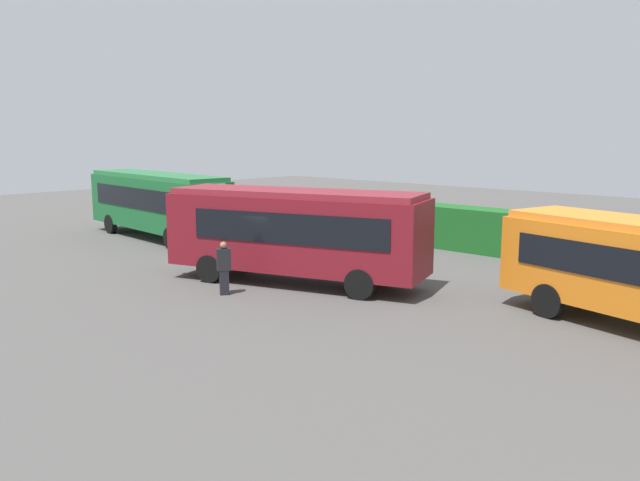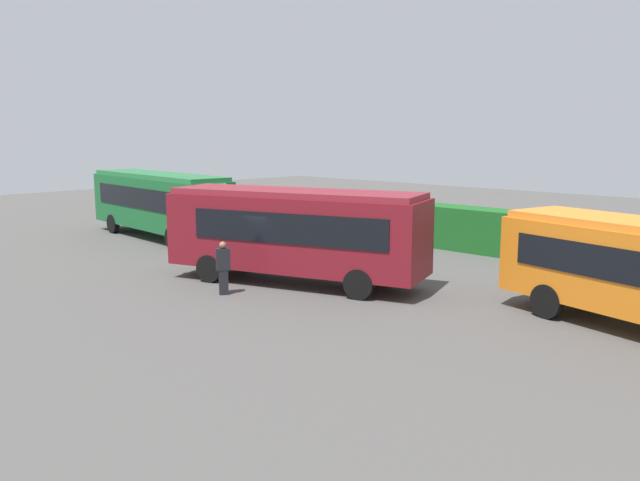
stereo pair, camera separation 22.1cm
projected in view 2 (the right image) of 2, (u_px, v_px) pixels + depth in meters
ground_plane at (265, 280)px, 23.51m from camera, size 82.14×82.14×0.00m
bus_green at (159, 201)px, 32.58m from camera, size 10.53×3.02×3.28m
bus_maroon at (295, 230)px, 22.67m from camera, size 9.56×5.39×3.32m
person_left at (223, 267)px, 21.25m from camera, size 0.46×0.52×1.77m
hedge_row at (432, 225)px, 30.75m from camera, size 53.07×1.57×1.95m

